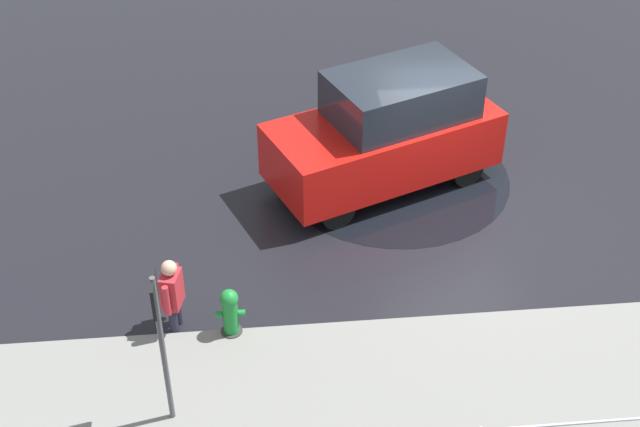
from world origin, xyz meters
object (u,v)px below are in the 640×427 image
fire_hydrant (230,313)px  sign_post (160,330)px  moving_hatchback (388,131)px  pedestrian (172,291)px

fire_hydrant → sign_post: sign_post is taller
moving_hatchback → sign_post: (3.52, 5.00, 0.55)m
pedestrian → sign_post: bearing=90.3°
moving_hatchback → fire_hydrant: moving_hatchback is taller
fire_hydrant → sign_post: size_ratio=0.33×
pedestrian → sign_post: sign_post is taller
moving_hatchback → sign_post: bearing=54.8°
pedestrian → moving_hatchback: bearing=-136.7°
fire_hydrant → pedestrian: 0.86m
fire_hydrant → sign_post: bearing=62.1°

